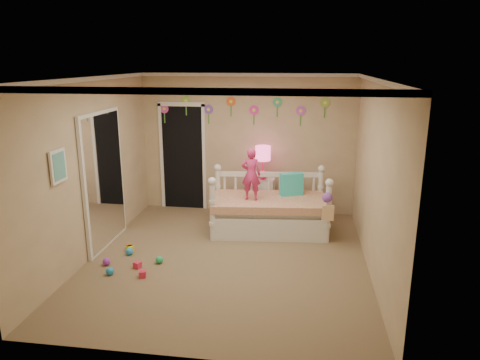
% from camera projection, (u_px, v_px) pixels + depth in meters
% --- Properties ---
extents(floor, '(4.00, 4.50, 0.01)m').
position_uv_depth(floor, '(227.00, 259.00, 6.50)').
color(floor, '#7F684C').
rests_on(floor, ground).
extents(ceiling, '(4.00, 4.50, 0.01)m').
position_uv_depth(ceiling, '(226.00, 78.00, 5.83)').
color(ceiling, white).
rests_on(ceiling, floor).
extents(back_wall, '(4.00, 0.01, 2.60)m').
position_uv_depth(back_wall, '(247.00, 144.00, 8.31)').
color(back_wall, tan).
rests_on(back_wall, floor).
extents(left_wall, '(0.01, 4.50, 2.60)m').
position_uv_depth(left_wall, '(91.00, 169.00, 6.44)').
color(left_wall, tan).
rests_on(left_wall, floor).
extents(right_wall, '(0.01, 4.50, 2.60)m').
position_uv_depth(right_wall, '(375.00, 179.00, 5.89)').
color(right_wall, tan).
rests_on(right_wall, floor).
extents(crown_molding, '(4.00, 4.50, 0.06)m').
position_uv_depth(crown_molding, '(226.00, 80.00, 5.83)').
color(crown_molding, white).
rests_on(crown_molding, ceiling).
extents(daybed, '(2.03, 1.23, 1.05)m').
position_uv_depth(daybed, '(269.00, 201.00, 7.47)').
color(daybed, white).
rests_on(daybed, floor).
extents(pillow_turquoise, '(0.41, 0.27, 0.39)m').
position_uv_depth(pillow_turquoise, '(291.00, 184.00, 7.56)').
color(pillow_turquoise, '#27C3A7').
rests_on(pillow_turquoise, daybed).
extents(pillow_lime, '(0.39, 0.20, 0.35)m').
position_uv_depth(pillow_lime, '(291.00, 184.00, 7.63)').
color(pillow_lime, '#6CC13B').
rests_on(pillow_lime, daybed).
extents(child, '(0.33, 0.23, 0.87)m').
position_uv_depth(child, '(251.00, 174.00, 7.25)').
color(child, '#D83176').
rests_on(child, daybed).
extents(nightstand, '(0.45, 0.35, 0.71)m').
position_uv_depth(nightstand, '(262.00, 198.00, 8.23)').
color(nightstand, white).
rests_on(nightstand, floor).
extents(table_lamp, '(0.28, 0.28, 0.62)m').
position_uv_depth(table_lamp, '(263.00, 157.00, 8.03)').
color(table_lamp, '#FA2163').
rests_on(table_lamp, nightstand).
extents(closet_doorway, '(0.90, 0.04, 2.07)m').
position_uv_depth(closet_doorway, '(183.00, 156.00, 8.54)').
color(closet_doorway, black).
rests_on(closet_doorway, back_wall).
extents(flower_decals, '(3.40, 0.02, 0.50)m').
position_uv_depth(flower_decals, '(242.00, 110.00, 8.15)').
color(flower_decals, '#B2668C').
rests_on(flower_decals, back_wall).
extents(mirror_closet, '(0.07, 1.30, 2.10)m').
position_uv_depth(mirror_closet, '(104.00, 180.00, 6.78)').
color(mirror_closet, white).
rests_on(mirror_closet, left_wall).
extents(wall_picture, '(0.05, 0.34, 0.42)m').
position_uv_depth(wall_picture, '(58.00, 166.00, 5.51)').
color(wall_picture, white).
rests_on(wall_picture, left_wall).
extents(hanging_bag, '(0.20, 0.16, 0.36)m').
position_uv_depth(hanging_bag, '(327.00, 207.00, 6.81)').
color(hanging_bag, beige).
rests_on(hanging_bag, daybed).
extents(toy_scatter, '(1.24, 1.51, 0.11)m').
position_uv_depth(toy_scatter, '(131.00, 264.00, 6.23)').
color(toy_scatter, '#996666').
rests_on(toy_scatter, floor).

